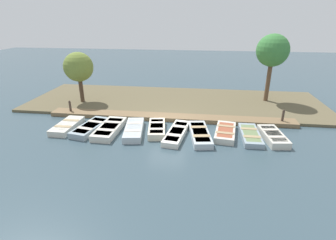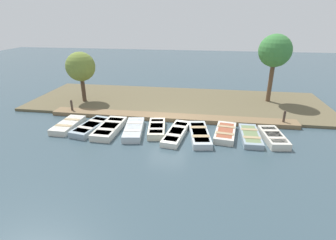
# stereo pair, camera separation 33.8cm
# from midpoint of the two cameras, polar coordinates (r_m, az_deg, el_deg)

# --- Properties ---
(ground_plane) EXTENTS (80.00, 80.00, 0.00)m
(ground_plane) POSITION_cam_midpoint_polar(r_m,az_deg,el_deg) (17.48, 0.40, -1.19)
(ground_plane) COLOR #384C56
(shore_bank) EXTENTS (8.00, 24.00, 0.19)m
(shore_bank) POSITION_cam_midpoint_polar(r_m,az_deg,el_deg) (22.09, 2.29, 4.09)
(shore_bank) COLOR brown
(shore_bank) RESTS_ON ground_plane
(dock_walkway) EXTENTS (1.12, 17.20, 0.28)m
(dock_walkway) POSITION_cam_midpoint_polar(r_m,az_deg,el_deg) (18.46, 0.91, 0.58)
(dock_walkway) COLOR brown
(dock_walkway) RESTS_ON ground_plane
(rowboat_0) EXTENTS (2.78, 1.21, 0.40)m
(rowboat_0) POSITION_cam_midpoint_polar(r_m,az_deg,el_deg) (18.19, -20.41, -1.02)
(rowboat_0) COLOR beige
(rowboat_0) RESTS_ON ground_plane
(rowboat_1) EXTENTS (3.20, 1.71, 0.40)m
(rowboat_1) POSITION_cam_midpoint_polar(r_m,az_deg,el_deg) (17.42, -15.88, -1.44)
(rowboat_1) COLOR #8C9EA8
(rowboat_1) RESTS_ON ground_plane
(rowboat_2) EXTENTS (3.32, 1.34, 0.42)m
(rowboat_2) POSITION_cam_midpoint_polar(r_m,az_deg,el_deg) (16.91, -12.02, -1.75)
(rowboat_2) COLOR beige
(rowboat_2) RESTS_ON ground_plane
(rowboat_3) EXTENTS (3.26, 1.52, 0.44)m
(rowboat_3) POSITION_cam_midpoint_polar(r_m,az_deg,el_deg) (16.46, -6.87, -2.05)
(rowboat_3) COLOR #B2BCC1
(rowboat_3) RESTS_ON ground_plane
(rowboat_4) EXTENTS (2.83, 1.39, 0.44)m
(rowboat_4) POSITION_cam_midpoint_polar(r_m,az_deg,el_deg) (16.49, -1.89, -1.85)
(rowboat_4) COLOR beige
(rowboat_4) RESTS_ON ground_plane
(rowboat_5) EXTENTS (3.61, 1.47, 0.35)m
(rowboat_5) POSITION_cam_midpoint_polar(r_m,az_deg,el_deg) (15.97, 2.44, -2.86)
(rowboat_5) COLOR silver
(rowboat_5) RESTS_ON ground_plane
(rowboat_6) EXTENTS (3.53, 1.59, 0.39)m
(rowboat_6) POSITION_cam_midpoint_polar(r_m,az_deg,el_deg) (15.89, 7.46, -3.09)
(rowboat_6) COLOR #B2BCC1
(rowboat_6) RESTS_ON ground_plane
(rowboat_7) EXTENTS (2.93, 1.51, 0.40)m
(rowboat_7) POSITION_cam_midpoint_polar(r_m,az_deg,el_deg) (16.36, 12.93, -2.71)
(rowboat_7) COLOR beige
(rowboat_7) RESTS_ON ground_plane
(rowboat_8) EXTENTS (3.01, 1.10, 0.34)m
(rowboat_8) POSITION_cam_midpoint_polar(r_m,az_deg,el_deg) (16.43, 18.03, -3.28)
(rowboat_8) COLOR #8C9EA8
(rowboat_8) RESTS_ON ground_plane
(rowboat_9) EXTENTS (2.78, 1.41, 0.44)m
(rowboat_9) POSITION_cam_midpoint_polar(r_m,az_deg,el_deg) (16.60, 22.48, -3.47)
(rowboat_9) COLOR beige
(rowboat_9) RESTS_ON ground_plane
(mooring_post_near) EXTENTS (0.16, 0.16, 1.08)m
(mooring_post_near) POSITION_cam_midpoint_polar(r_m,az_deg,el_deg) (20.55, -19.75, 2.71)
(mooring_post_near) COLOR #47382D
(mooring_post_near) RESTS_ON ground_plane
(mooring_post_far) EXTENTS (0.16, 0.16, 1.08)m
(mooring_post_far) POSITION_cam_midpoint_polar(r_m,az_deg,el_deg) (18.91, 24.40, 0.37)
(mooring_post_far) COLOR #47382D
(mooring_post_far) RESTS_ON ground_plane
(park_tree_far_left) EXTENTS (2.31, 2.31, 4.20)m
(park_tree_far_left) POSITION_cam_midpoint_polar(r_m,az_deg,el_deg) (22.25, -18.08, 10.91)
(park_tree_far_left) COLOR #4C3828
(park_tree_far_left) RESTS_ON ground_plane
(park_tree_left) EXTENTS (2.52, 2.52, 5.55)m
(park_tree_left) POSITION_cam_midpoint_polar(r_m,az_deg,el_deg) (22.58, 22.67, 13.61)
(park_tree_left) COLOR brown
(park_tree_left) RESTS_ON ground_plane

